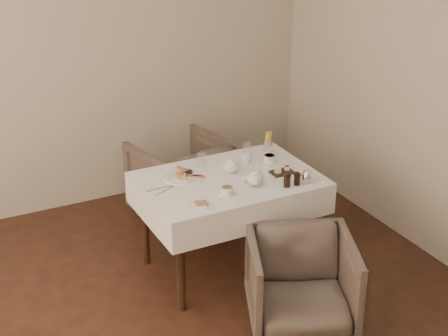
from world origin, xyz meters
name	(u,v)px	position (x,y,z in m)	size (l,w,h in m)	color
table	(229,192)	(0.74, 0.92, 0.64)	(1.28, 0.88, 0.75)	black
armchair_near	(301,283)	(0.84, 0.07, 0.32)	(0.68, 0.70, 0.64)	#4F443A
armchair_far	(184,180)	(0.77, 1.82, 0.35)	(0.75, 0.78, 0.71)	#4F443A
breakfast_plate	(184,176)	(0.45, 1.08, 0.77)	(0.29, 0.29, 0.04)	white
side_plate	(200,206)	(0.36, 0.60, 0.76)	(0.18, 0.16, 0.02)	white
teapot_centre	(231,165)	(0.79, 0.99, 0.81)	(0.15, 0.11, 0.12)	white
teapot_front	(255,178)	(0.84, 0.72, 0.82)	(0.16, 0.12, 0.13)	white
creamer	(246,158)	(0.98, 1.09, 0.80)	(0.07, 0.07, 0.08)	white
teacup_near	(227,192)	(0.60, 0.67, 0.78)	(0.13, 0.13, 0.06)	white
teacup_far	(269,160)	(1.14, 1.01, 0.79)	(0.14, 0.14, 0.07)	white
glass_left	(202,160)	(0.66, 1.20, 0.80)	(0.07, 0.07, 0.10)	silver
glass_mid	(257,170)	(0.94, 0.86, 0.80)	(0.07, 0.07, 0.09)	silver
glass_right	(247,149)	(1.07, 1.24, 0.80)	(0.07, 0.07, 0.10)	silver
condiment_board	(282,171)	(1.13, 0.81, 0.77)	(0.17, 0.11, 0.04)	black
pepper_mill_left	(287,179)	(1.04, 0.60, 0.81)	(0.06, 0.06, 0.12)	black
pepper_mill_right	(297,178)	(1.12, 0.59, 0.81)	(0.05, 0.05, 0.10)	black
silver_pot	(307,175)	(1.20, 0.60, 0.81)	(0.11, 0.09, 0.11)	white
fries_cup	(268,143)	(1.25, 1.23, 0.83)	(0.08, 0.08, 0.16)	silver
cutlery_fork	(159,189)	(0.22, 0.98, 0.76)	(0.02, 0.20, 0.00)	silver
cutlery_knife	(165,191)	(0.24, 0.93, 0.76)	(0.02, 0.19, 0.00)	silver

